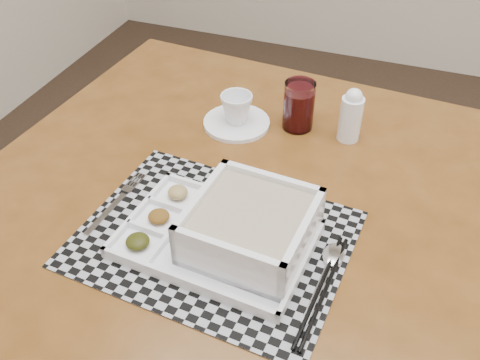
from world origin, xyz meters
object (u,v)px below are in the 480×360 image
at_px(dining_table, 239,230).
at_px(cup, 237,108).
at_px(creamer_bottle, 351,115).
at_px(juice_glass, 299,107).
at_px(serving_tray, 241,231).

bearing_deg(dining_table, cup, 111.31).
distance_m(cup, creamer_bottle, 0.25).
bearing_deg(creamer_bottle, cup, -171.84).
distance_m(dining_table, juice_glass, 0.31).
bearing_deg(creamer_bottle, dining_table, -119.40).
bearing_deg(serving_tray, creamer_bottle, 74.25).
height_order(juice_glass, creamer_bottle, creamer_bottle).
height_order(cup, creamer_bottle, creamer_bottle).
height_order(serving_tray, juice_glass, juice_glass).
distance_m(cup, juice_glass, 0.14).
xyz_separation_m(dining_table, serving_tray, (0.05, -0.11, 0.12)).
bearing_deg(cup, serving_tray, -65.85).
bearing_deg(cup, dining_table, -66.22).
relative_size(serving_tray, juice_glass, 3.04).
distance_m(serving_tray, cup, 0.37).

